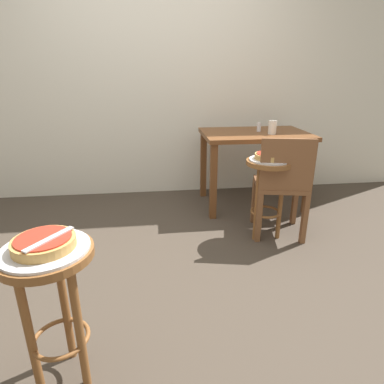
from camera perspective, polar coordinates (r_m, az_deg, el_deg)
ground_plane at (r=2.36m, az=-4.41°, el=-13.33°), size 6.00×6.00×0.00m
back_wall at (r=3.62m, az=-6.52°, el=23.31°), size 6.00×0.10×3.00m
stool_foreground at (r=1.50m, az=-23.30°, el=-15.15°), size 0.37×0.37×0.66m
serving_plate_foreground at (r=1.41m, az=-24.33°, el=-9.11°), size 0.34×0.34×0.01m
pizza_foreground at (r=1.39m, az=-24.50°, el=-8.09°), size 0.24×0.24×0.05m
stool_middle at (r=2.67m, az=13.17°, el=1.80°), size 0.37×0.37×0.66m
serving_plate_middle at (r=2.62m, az=13.48°, el=5.53°), size 0.32×0.32×0.01m
pizza_middle at (r=2.62m, az=13.53°, el=6.13°), size 0.24×0.24×0.05m
dining_table at (r=3.30m, az=10.89°, el=8.19°), size 1.02×0.69×0.75m
cup_near_edge at (r=3.20m, az=13.89°, el=10.93°), size 0.08×0.08×0.13m
condiment_shaker at (r=3.32m, az=11.65°, el=11.08°), size 0.04×0.04×0.09m
wooden_chair at (r=2.71m, az=15.48°, el=1.48°), size 0.47×0.47×0.85m
pizza_server_knife at (r=1.36m, az=-23.68°, el=-7.50°), size 0.15×0.19×0.01m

